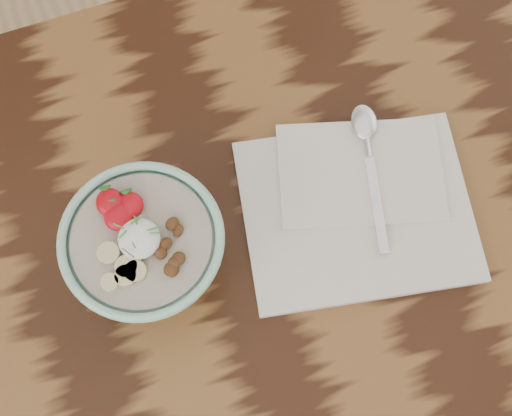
{
  "coord_description": "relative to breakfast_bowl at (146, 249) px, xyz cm",
  "views": [
    {
      "loc": [
        -5.42,
        -18.42,
        158.86
      ],
      "look_at": [
        3.22,
        5.85,
        85.86
      ],
      "focal_mm": 50.0,
      "sensor_mm": 36.0,
      "label": 1
    }
  ],
  "objects": [
    {
      "name": "napkin",
      "position": [
        26.23,
        -1.34,
        -5.46
      ],
      "size": [
        31.66,
        27.61,
        1.72
      ],
      "rotation": [
        0.0,
        0.0,
        -0.19
      ],
      "color": "silver",
      "rests_on": "table"
    },
    {
      "name": "spoon",
      "position": [
        30.06,
        5.33,
        -4.03
      ],
      "size": [
        7.1,
        19.8,
        1.04
      ],
      "rotation": [
        0.0,
        0.0,
        -0.25
      ],
      "color": "silver",
      "rests_on": "napkin"
    },
    {
      "name": "table",
      "position": [
        9.68,
        -6.99,
        -15.48
      ],
      "size": [
        160.0,
        90.0,
        75.0
      ],
      "color": "black",
      "rests_on": "ground"
    },
    {
      "name": "breakfast_bowl",
      "position": [
        0.0,
        0.0,
        0.0
      ],
      "size": [
        18.29,
        18.29,
        12.03
      ],
      "rotation": [
        0.0,
        0.0,
        0.04
      ],
      "color": "#9BD1BC",
      "rests_on": "table"
    }
  ]
}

